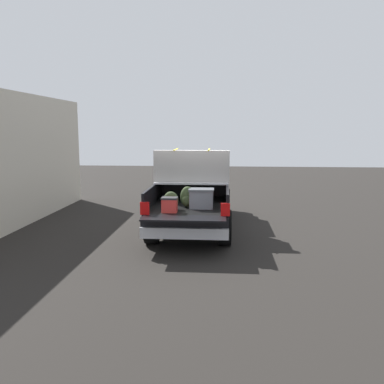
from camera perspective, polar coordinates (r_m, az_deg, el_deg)
ground_plane at (r=11.71m, az=0.23°, el=-4.89°), size 40.00×40.00×0.00m
pickup_truck at (r=11.88m, az=0.36°, el=-0.00°), size 6.05×2.06×2.23m
building_facade at (r=12.53m, az=-23.40°, el=4.04°), size 9.37×0.36×3.78m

